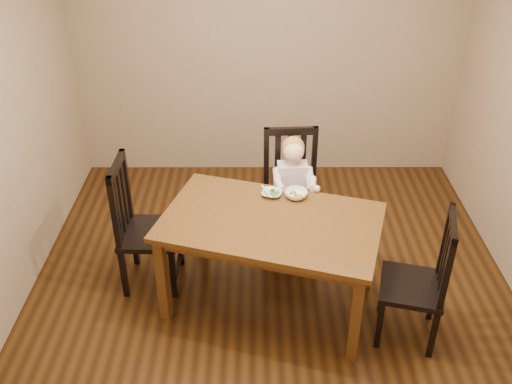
{
  "coord_description": "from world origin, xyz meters",
  "views": [
    {
      "loc": [
        -0.13,
        -3.68,
        3.19
      ],
      "look_at": [
        -0.13,
        0.25,
        0.75
      ],
      "focal_mm": 40.0,
      "sensor_mm": 36.0,
      "label": 1
    }
  ],
  "objects_px": {
    "bowl_veg": "(296,194)",
    "toddler": "(292,184)",
    "chair_child": "(291,195)",
    "dining_table": "(271,230)",
    "chair_right": "(420,281)",
    "bowl_peas": "(272,193)",
    "chair_left": "(142,227)"
  },
  "relations": [
    {
      "from": "chair_child",
      "to": "toddler",
      "type": "relative_size",
      "value": 1.96
    },
    {
      "from": "toddler",
      "to": "bowl_peas",
      "type": "distance_m",
      "value": 0.43
    },
    {
      "from": "chair_child",
      "to": "bowl_peas",
      "type": "bearing_deg",
      "value": 63.21
    },
    {
      "from": "dining_table",
      "to": "bowl_veg",
      "type": "bearing_deg",
      "value": 56.65
    },
    {
      "from": "chair_right",
      "to": "dining_table",
      "type": "bearing_deg",
      "value": 86.16
    },
    {
      "from": "dining_table",
      "to": "chair_child",
      "type": "height_order",
      "value": "chair_child"
    },
    {
      "from": "bowl_peas",
      "to": "bowl_veg",
      "type": "height_order",
      "value": "bowl_veg"
    },
    {
      "from": "chair_child",
      "to": "dining_table",
      "type": "bearing_deg",
      "value": 72.08
    },
    {
      "from": "chair_child",
      "to": "bowl_veg",
      "type": "distance_m",
      "value": 0.53
    },
    {
      "from": "chair_child",
      "to": "chair_left",
      "type": "bearing_deg",
      "value": 18.15
    },
    {
      "from": "toddler",
      "to": "bowl_peas",
      "type": "relative_size",
      "value": 3.65
    },
    {
      "from": "chair_child",
      "to": "chair_right",
      "type": "xyz_separation_m",
      "value": [
        0.87,
        -1.11,
        -0.03
      ]
    },
    {
      "from": "chair_right",
      "to": "chair_left",
      "type": "bearing_deg",
      "value": 87.72
    },
    {
      "from": "chair_left",
      "to": "bowl_veg",
      "type": "relative_size",
      "value": 6.26
    },
    {
      "from": "toddler",
      "to": "bowl_veg",
      "type": "distance_m",
      "value": 0.42
    },
    {
      "from": "bowl_veg",
      "to": "toddler",
      "type": "bearing_deg",
      "value": 90.4
    },
    {
      "from": "chair_child",
      "to": "bowl_veg",
      "type": "relative_size",
      "value": 6.25
    },
    {
      "from": "chair_child",
      "to": "toddler",
      "type": "height_order",
      "value": "chair_child"
    },
    {
      "from": "chair_left",
      "to": "chair_right",
      "type": "xyz_separation_m",
      "value": [
        2.09,
        -0.63,
        -0.03
      ]
    },
    {
      "from": "bowl_veg",
      "to": "chair_child",
      "type": "bearing_deg",
      "value": 90.77
    },
    {
      "from": "chair_child",
      "to": "chair_left",
      "type": "distance_m",
      "value": 1.31
    },
    {
      "from": "chair_left",
      "to": "chair_right",
      "type": "bearing_deg",
      "value": 74.59
    },
    {
      "from": "dining_table",
      "to": "chair_left",
      "type": "height_order",
      "value": "chair_left"
    },
    {
      "from": "chair_child",
      "to": "chair_left",
      "type": "xyz_separation_m",
      "value": [
        -1.22,
        -0.48,
        0.0
      ]
    },
    {
      "from": "toddler",
      "to": "bowl_peas",
      "type": "height_order",
      "value": "toddler"
    },
    {
      "from": "chair_child",
      "to": "bowl_peas",
      "type": "relative_size",
      "value": 7.14
    },
    {
      "from": "dining_table",
      "to": "toddler",
      "type": "distance_m",
      "value": 0.73
    },
    {
      "from": "toddler",
      "to": "bowl_veg",
      "type": "xyz_separation_m",
      "value": [
        0.0,
        -0.39,
        0.14
      ]
    },
    {
      "from": "dining_table",
      "to": "chair_left",
      "type": "relative_size",
      "value": 1.61
    },
    {
      "from": "bowl_peas",
      "to": "chair_child",
      "type": "bearing_deg",
      "value": 66.47
    },
    {
      "from": "chair_right",
      "to": "bowl_peas",
      "type": "height_order",
      "value": "chair_right"
    },
    {
      "from": "chair_child",
      "to": "chair_right",
      "type": "distance_m",
      "value": 1.41
    }
  ]
}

